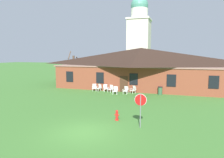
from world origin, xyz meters
TOP-DOWN VIEW (x-y plane):
  - ground_plane at (0.00, 0.00)m, footprint 200.00×200.00m
  - brick_building at (-0.00, 19.39)m, footprint 24.32×10.40m
  - dome_tower at (-3.45, 35.48)m, footprint 5.18×5.18m
  - stop_sign at (3.18, 1.95)m, footprint 0.81×0.07m
  - lawn_chair_by_porch at (-5.32, 13.92)m, footprint 0.79×0.84m
  - lawn_chair_near_door at (-4.63, 13.88)m, footprint 0.82×0.86m
  - lawn_chair_left_end at (-3.73, 13.95)m, footprint 0.84×0.86m
  - lawn_chair_middle at (-2.89, 13.68)m, footprint 0.77×0.82m
  - lawn_chair_right_end at (-1.92, 12.64)m, footprint 0.68×0.71m
  - lawn_chair_far_side at (-0.71, 13.18)m, footprint 0.70×0.73m
  - lawn_chair_under_eave at (0.08, 13.91)m, footprint 0.85×0.87m
  - bare_tree_beside_building at (-12.21, 20.74)m, footprint 1.93×1.87m
  - fire_hydrant at (1.23, 2.95)m, footprint 0.36×0.28m
  - trash_bin at (3.40, 14.09)m, footprint 0.56×0.56m

SIDE VIEW (x-z plane):
  - ground_plane at x=0.00m, z-range 0.00..0.00m
  - fire_hydrant at x=1.23m, z-range -0.02..0.77m
  - trash_bin at x=3.40m, z-range 0.01..0.99m
  - lawn_chair_by_porch at x=-5.32m, z-range 0.02..0.98m
  - lawn_chair_near_door at x=-4.63m, z-range 0.02..0.98m
  - lawn_chair_left_end at x=-3.73m, z-range 0.02..0.98m
  - lawn_chair_middle at x=-2.89m, z-range 0.02..0.98m
  - lawn_chair_right_end at x=-1.92m, z-range 0.02..0.98m
  - lawn_chair_far_side at x=-0.71m, z-range 0.02..0.98m
  - lawn_chair_under_eave at x=0.08m, z-range 0.02..0.98m
  - stop_sign at x=3.18m, z-range 0.48..2.79m
  - bare_tree_beside_building at x=-12.21m, z-range -0.07..5.51m
  - brick_building at x=0.00m, z-range 0.06..5.98m
  - dome_tower at x=-3.45m, z-range -0.82..17.92m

